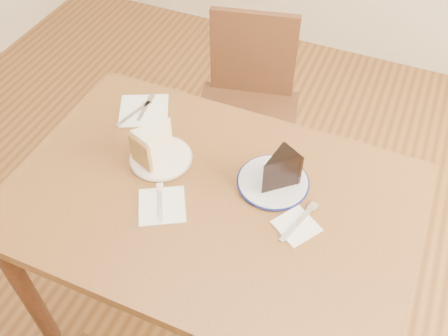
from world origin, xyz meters
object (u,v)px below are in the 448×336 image
at_px(chair_far, 247,109).
at_px(carrot_cake, 157,142).
at_px(chocolate_cake, 276,173).
at_px(table, 211,217).
at_px(plate_cream, 161,158).
at_px(plate_navy, 273,182).

xyz_separation_m(chair_far, carrot_cake, (-0.07, -0.61, 0.33)).
bearing_deg(chocolate_cake, table, 62.73).
relative_size(chair_far, chocolate_cake, 7.95).
bearing_deg(carrot_cake, chocolate_cake, 24.91).
bearing_deg(table, chocolate_cake, 33.61).
relative_size(table, plate_cream, 6.36).
height_order(plate_cream, plate_navy, same).
xyz_separation_m(plate_cream, chocolate_cake, (0.37, 0.03, 0.06)).
bearing_deg(chair_far, table, 89.18).
height_order(table, chair_far, chair_far).
height_order(chair_far, chocolate_cake, chocolate_cake).
bearing_deg(chair_far, plate_navy, 104.86).
distance_m(table, carrot_cake, 0.28).
height_order(plate_cream, carrot_cake, carrot_cake).
relative_size(plate_cream, carrot_cake, 1.56).
relative_size(plate_navy, carrot_cake, 1.73).
distance_m(plate_cream, carrot_cake, 0.06).
bearing_deg(chair_far, carrot_cake, 70.94).
height_order(table, plate_navy, plate_navy).
relative_size(table, plate_navy, 5.74).
bearing_deg(table, plate_cream, 159.38).
bearing_deg(carrot_cake, chair_far, 104.86).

